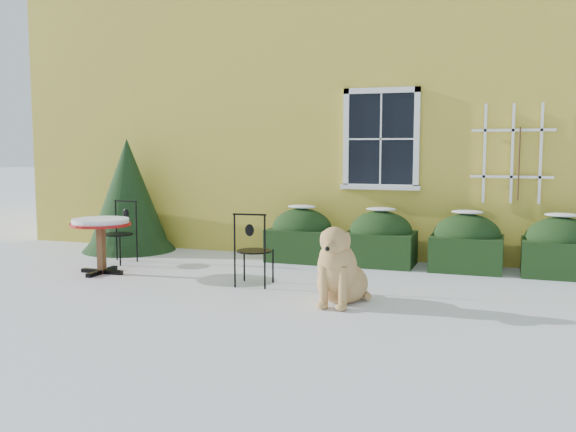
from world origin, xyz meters
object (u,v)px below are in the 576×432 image
at_px(patio_chair_far, 120,232).
at_px(bistro_table, 101,228).
at_px(dog, 339,272).
at_px(evergreen_shrub, 128,206).
at_px(patio_chair_near, 253,249).

bearing_deg(patio_chair_far, bistro_table, -67.15).
distance_m(bistro_table, dog, 3.82).
bearing_deg(dog, evergreen_shrub, 151.69).
relative_size(bistro_table, patio_chair_near, 0.89).
distance_m(patio_chair_near, dog, 1.48).
xyz_separation_m(bistro_table, dog, (3.75, -0.64, -0.29)).
relative_size(patio_chair_far, dog, 0.92).
bearing_deg(bistro_table, dog, -9.73).
bearing_deg(evergreen_shrub, patio_chair_near, -31.78).
relative_size(bistro_table, dog, 0.81).
relative_size(patio_chair_near, patio_chair_far, 1.00).
height_order(patio_chair_near, patio_chair_far, patio_chair_far).
bearing_deg(patio_chair_near, evergreen_shrub, -37.39).
xyz_separation_m(evergreen_shrub, bistro_table, (0.81, -1.97, -0.13)).
xyz_separation_m(evergreen_shrub, patio_chair_near, (3.22, -2.00, -0.31)).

